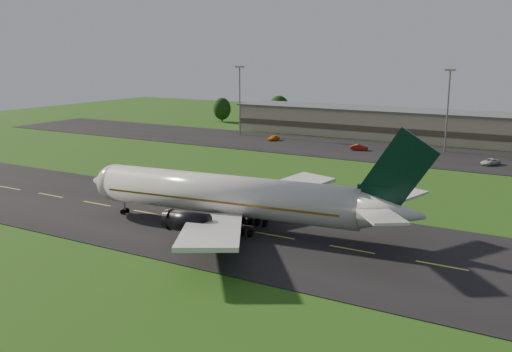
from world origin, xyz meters
The scene contains 10 objects.
ground centered at (0.00, 0.00, 0.00)m, with size 360.00×360.00×0.00m, color #204310.
taxiway centered at (0.00, 0.00, 0.05)m, with size 220.00×30.00×0.10m, color black.
apron centered at (0.00, 72.00, 0.05)m, with size 260.00×30.00×0.10m, color black.
airliner centered at (-6.83, 0.10, 4.66)m, with size 51.22×41.91×15.57m.
terminal centered at (6.40, 96.18, 3.99)m, with size 145.00×16.00×8.40m.
light_mast_west centered at (-55.00, 80.00, 12.74)m, with size 2.40×1.20×20.35m.
light_mast_centre centered at (5.00, 80.00, 12.74)m, with size 2.40×1.20×20.35m.
service_vehicle_a centered at (-40.58, 74.63, 0.81)m, with size 1.67×4.15×1.41m, color orange.
service_vehicle_b centered at (-14.04, 70.98, 0.81)m, with size 1.50×4.31×1.42m, color maroon.
service_vehicle_c centered at (17.48, 67.32, 0.77)m, with size 2.24×4.85×1.35m, color silver.
Camera 1 is at (34.66, -64.68, 24.29)m, focal length 40.00 mm.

